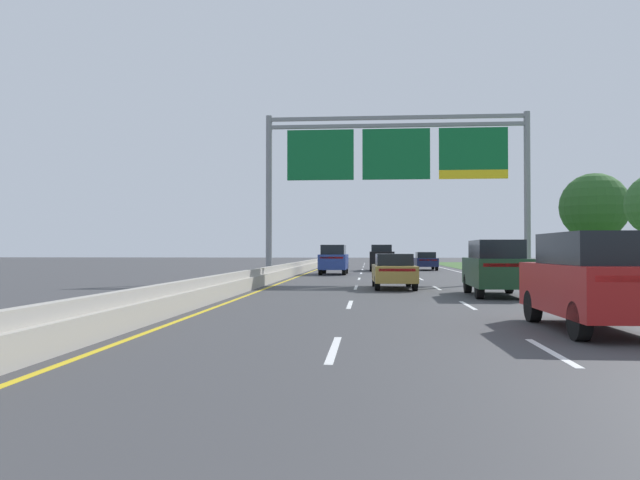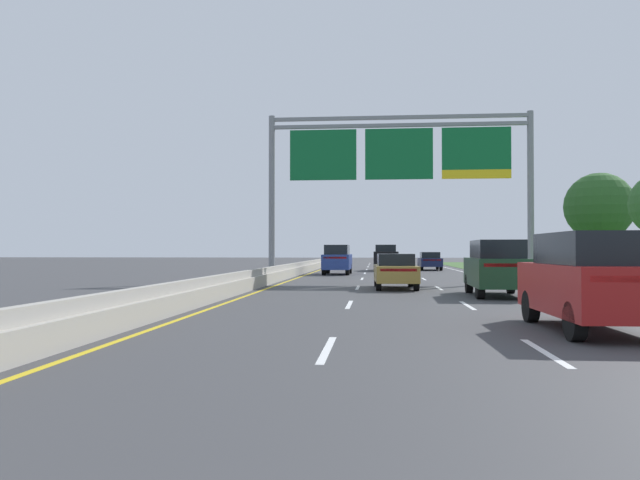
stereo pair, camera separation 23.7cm
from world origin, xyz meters
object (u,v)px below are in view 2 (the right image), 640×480
object	(u,v)px
car_red_right_lane_suv	(590,280)
car_darkgreen_right_lane_suv	(496,267)
car_blue_left_lane_suv	(337,259)
pickup_truck_black	(386,258)
car_navy_right_lane_sedan	(430,261)
roadside_tree_far	(599,207)
overhead_sign_gantry	(399,162)
car_gold_centre_lane_sedan	(395,270)

from	to	relation	value
car_red_right_lane_suv	car_darkgreen_right_lane_suv	size ratio (longest dim) A/B	1.00
car_red_right_lane_suv	car_blue_left_lane_suv	distance (m)	31.82
pickup_truck_black	car_blue_left_lane_suv	bearing A→B (deg)	157.16
car_navy_right_lane_sedan	roadside_tree_far	bearing A→B (deg)	-133.25
overhead_sign_gantry	car_darkgreen_right_lane_suv	distance (m)	13.40
pickup_truck_black	car_navy_right_lane_sedan	distance (m)	4.26
car_gold_centre_lane_sedan	car_navy_right_lane_sedan	bearing A→B (deg)	-9.76
overhead_sign_gantry	car_red_right_lane_suv	bearing A→B (deg)	-81.55
overhead_sign_gantry	pickup_truck_black	world-z (taller)	overhead_sign_gantry
car_blue_left_lane_suv	roadside_tree_far	size ratio (longest dim) A/B	0.66
roadside_tree_far	car_darkgreen_right_lane_suv	bearing A→B (deg)	-117.69
overhead_sign_gantry	car_darkgreen_right_lane_suv	world-z (taller)	overhead_sign_gantry
pickup_truck_black	car_red_right_lane_suv	world-z (taller)	pickup_truck_black
car_red_right_lane_suv	car_gold_centre_lane_sedan	size ratio (longest dim) A/B	1.06
overhead_sign_gantry	car_red_right_lane_suv	world-z (taller)	overhead_sign_gantry
car_gold_centre_lane_sedan	roadside_tree_far	size ratio (longest dim) A/B	0.62
roadside_tree_far	car_blue_left_lane_suv	bearing A→B (deg)	-179.55
overhead_sign_gantry	car_blue_left_lane_suv	bearing A→B (deg)	114.43
pickup_truck_black	car_red_right_lane_suv	distance (m)	39.53
car_gold_centre_lane_sedan	pickup_truck_black	bearing A→B (deg)	-1.53
pickup_truck_black	car_darkgreen_right_lane_suv	xyz separation A→B (m)	(3.73, -29.07, 0.02)
pickup_truck_black	car_darkgreen_right_lane_suv	distance (m)	29.30
overhead_sign_gantry	car_gold_centre_lane_sedan	world-z (taller)	overhead_sign_gantry
overhead_sign_gantry	car_blue_left_lane_suv	world-z (taller)	overhead_sign_gantry
car_red_right_lane_suv	pickup_truck_black	bearing A→B (deg)	4.51
car_darkgreen_right_lane_suv	car_blue_left_lane_suv	size ratio (longest dim) A/B	1.01
overhead_sign_gantry	car_navy_right_lane_sedan	bearing A→B (deg)	80.08
roadside_tree_far	car_navy_right_lane_sedan	bearing A→B (deg)	137.04
car_gold_centre_lane_sedan	car_blue_left_lane_suv	world-z (taller)	car_blue_left_lane_suv
pickup_truck_black	car_darkgreen_right_lane_suv	size ratio (longest dim) A/B	1.14
pickup_truck_black	car_blue_left_lane_suv	world-z (taller)	pickup_truck_black
car_gold_centre_lane_sedan	car_darkgreen_right_lane_suv	size ratio (longest dim) A/B	0.94
pickup_truck_black	car_navy_right_lane_sedan	size ratio (longest dim) A/B	1.23
car_blue_left_lane_suv	roadside_tree_far	xyz separation A→B (m)	(18.24, 0.14, 3.66)
overhead_sign_gantry	roadside_tree_far	xyz separation A→B (m)	(14.16, 9.13, -2.03)
car_gold_centre_lane_sedan	car_blue_left_lane_suv	size ratio (longest dim) A/B	0.94
pickup_truck_black	car_gold_centre_lane_sedan	distance (m)	24.84
pickup_truck_black	car_darkgreen_right_lane_suv	world-z (taller)	pickup_truck_black
pickup_truck_black	roadside_tree_far	bearing A→B (deg)	-119.07
car_red_right_lane_suv	roadside_tree_far	bearing A→B (deg)	-20.26
car_navy_right_lane_sedan	car_gold_centre_lane_sedan	xyz separation A→B (m)	(-3.79, -26.65, 0.00)
car_gold_centre_lane_sedan	overhead_sign_gantry	bearing A→B (deg)	-5.00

